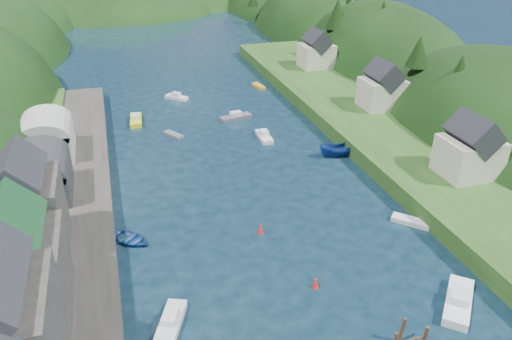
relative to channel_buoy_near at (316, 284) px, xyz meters
name	(u,v)px	position (x,y,z in m)	size (l,w,h in m)	color
ground	(218,133)	(-0.60, 40.55, -0.48)	(600.00, 600.00, 0.00)	black
hillside_right	(379,101)	(44.40, 65.55, -7.89)	(36.00, 245.56, 48.00)	black
far_hills	(152,38)	(0.62, 164.55, -11.28)	(103.00, 68.00, 44.00)	black
hill_trees	(201,49)	(-0.50, 53.72, 10.64)	(91.44, 146.79, 12.25)	black
quay_left	(57,260)	(-24.60, 10.55, 0.52)	(12.00, 110.00, 2.00)	#2D2B28
quayside_buildings	(3,308)	(-26.60, -3.06, 6.61)	(8.00, 35.84, 12.90)	#2D2B28
boat_sheds	(42,151)	(-26.60, 29.55, 4.79)	(7.00, 21.00, 7.50)	#2D2D30
terrace_right	(382,132)	(24.40, 30.55, 0.72)	(16.00, 120.00, 2.40)	#234719
right_bank_cottages	(376,88)	(27.40, 38.88, 5.36)	(9.00, 59.24, 8.41)	beige
channel_buoy_near	(316,284)	(0.00, 0.00, 0.00)	(0.70, 0.70, 1.10)	red
channel_buoy_far	(261,229)	(-2.43, 10.58, 0.00)	(0.70, 0.70, 1.10)	red
moored_boats	(275,213)	(0.16, 13.14, 0.17)	(37.53, 87.63, 2.28)	navy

